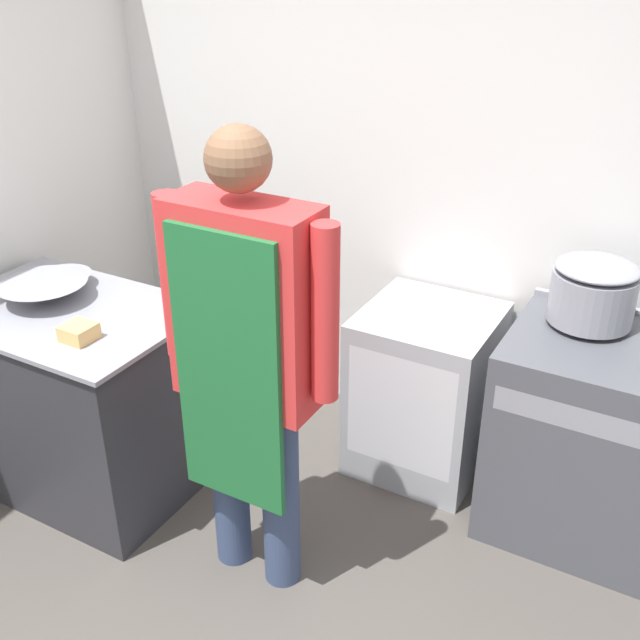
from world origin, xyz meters
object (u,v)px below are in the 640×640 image
at_px(fridge_unit, 424,390).
at_px(stock_pot, 593,291).
at_px(person_cook, 246,346).
at_px(stove, 618,445).
at_px(plastic_tub, 79,332).
at_px(mixing_bowl, 43,291).

height_order(fridge_unit, stock_pot, stock_pot).
height_order(fridge_unit, person_cook, person_cook).
bearing_deg(person_cook, stock_pot, 46.91).
bearing_deg(stove, person_cook, -142.36).
bearing_deg(stock_pot, fridge_unit, -175.38).
bearing_deg(fridge_unit, plastic_tub, -135.76).
xyz_separation_m(mixing_bowl, plastic_tub, (0.39, -0.18, -0.01)).
height_order(plastic_tub, stock_pot, stock_pot).
distance_m(mixing_bowl, plastic_tub, 0.43).
relative_size(stove, person_cook, 0.54).
distance_m(mixing_bowl, stock_pot, 2.25).
bearing_deg(plastic_tub, stock_pot, 32.37).
bearing_deg(stove, mixing_bowl, -161.37).
height_order(person_cook, mixing_bowl, person_cook).
xyz_separation_m(stove, mixing_bowl, (-2.28, -0.77, 0.47)).
bearing_deg(person_cook, stove, 37.64).
bearing_deg(stock_pot, plastic_tub, -147.63).
relative_size(stove, stock_pot, 2.90).
xyz_separation_m(person_cook, plastic_tub, (-0.74, -0.06, -0.12)).
bearing_deg(mixing_bowl, stove, 18.63).
relative_size(plastic_tub, stock_pot, 0.36).
xyz_separation_m(person_cook, stock_pot, (0.94, 1.01, 0.01)).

